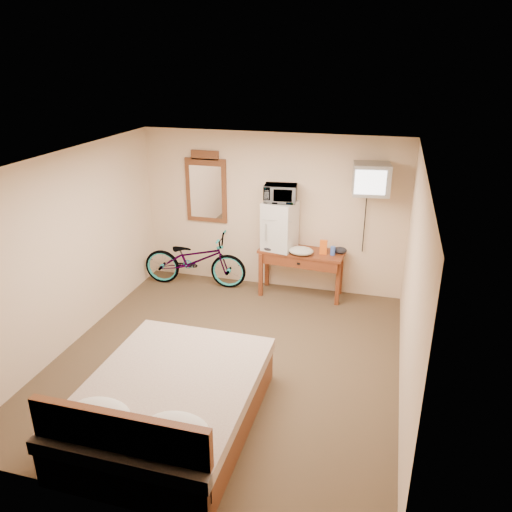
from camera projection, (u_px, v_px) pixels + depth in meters
name	position (u px, v px, depth m)	size (l,w,h in m)	color
room	(225.00, 268.00, 5.84)	(4.60, 4.64, 2.50)	#483724
desk	(301.00, 259.00, 7.73)	(1.34, 0.61, 0.75)	brown
mini_fridge	(280.00, 226.00, 7.66)	(0.54, 0.53, 0.75)	silver
microwave	(280.00, 193.00, 7.47)	(0.48, 0.33, 0.27)	silver
snack_bag	(323.00, 247.00, 7.55)	(0.11, 0.06, 0.22)	orange
blue_cup	(333.00, 251.00, 7.53)	(0.08, 0.08, 0.13)	blue
cloth_cream	(301.00, 251.00, 7.55)	(0.38, 0.29, 0.12)	beige
cloth_dark_a	(270.00, 248.00, 7.70)	(0.24, 0.18, 0.09)	black
cloth_dark_b	(340.00, 250.00, 7.60)	(0.21, 0.17, 0.10)	black
crt_television	(371.00, 179.00, 7.02)	(0.56, 0.62, 0.44)	black
wall_mirror	(206.00, 188.00, 8.01)	(0.68, 0.04, 1.16)	brown
bicycle	(195.00, 260.00, 8.17)	(0.60, 1.71, 0.90)	black
bed	(168.00, 405.00, 5.02)	(1.66, 2.19, 0.90)	brown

